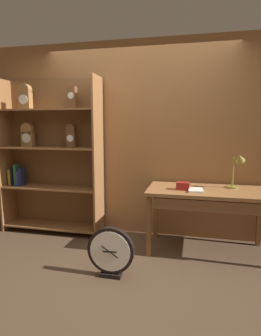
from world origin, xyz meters
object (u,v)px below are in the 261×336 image
at_px(desk_lamp, 237,166).
at_px(toolbox_small, 183,186).
at_px(workbench, 207,197).
at_px(open_repair_manual, 196,190).
at_px(bookshelf, 50,156).
at_px(round_clock_large, 111,252).

xyz_separation_m(desk_lamp, toolbox_small, (-0.61, -0.20, -0.22)).
bearing_deg(toolbox_small, workbench, 9.70).
relative_size(workbench, open_repair_manual, 6.31).
distance_m(bookshelf, desk_lamp, 2.46).
height_order(workbench, desk_lamp, desk_lamp).
bearing_deg(desk_lamp, toolbox_small, -161.70).
bearing_deg(workbench, round_clock_large, -139.40).
xyz_separation_m(workbench, desk_lamp, (0.33, 0.15, 0.35)).
distance_m(toolbox_small, round_clock_large, 1.13).
height_order(desk_lamp, toolbox_small, desk_lamp).
bearing_deg(toolbox_small, open_repair_manual, -18.69).
bearing_deg(round_clock_large, open_repair_manual, 41.44).
bearing_deg(round_clock_large, toolbox_small, 49.08).
distance_m(open_repair_manual, round_clock_large, 1.18).
bearing_deg(round_clock_large, desk_lamp, 37.06).
xyz_separation_m(toolbox_small, open_repair_manual, (0.14, -0.05, -0.03)).
relative_size(toolbox_small, open_repair_manual, 0.69).
bearing_deg(open_repair_manual, round_clock_large, -141.21).
relative_size(bookshelf, open_repair_manual, 9.65).
bearing_deg(toolbox_small, round_clock_large, -130.92).
relative_size(bookshelf, workbench, 1.53).
distance_m(desk_lamp, round_clock_large, 1.76).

